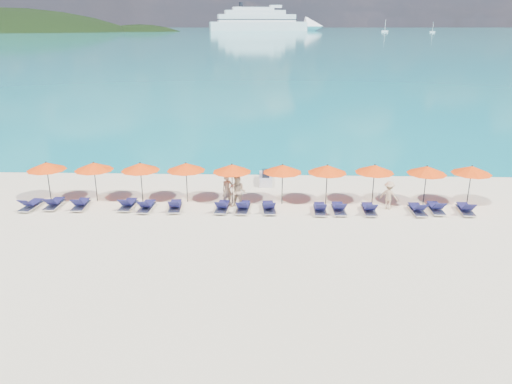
{
  "coord_description": "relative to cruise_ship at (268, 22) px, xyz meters",
  "views": [
    {
      "loc": [
        0.83,
        -21.16,
        9.43
      ],
      "look_at": [
        0.0,
        3.0,
        1.2
      ],
      "focal_mm": 35.0,
      "sensor_mm": 36.0,
      "label": 1
    }
  ],
  "objects": [
    {
      "name": "umbrella_2",
      "position": [
        -0.52,
        -596.97,
        -7.89
      ],
      "size": [
        2.1,
        2.1,
        2.28
      ],
      "color": "black",
      "rests_on": "ground"
    },
    {
      "name": "sailboat_near",
      "position": [
        123.13,
        -68.58,
        -8.66
      ],
      "size": [
        6.62,
        2.21,
        12.13
      ],
      "color": "white",
      "rests_on": "ground"
    },
    {
      "name": "beachgoer_c",
      "position": [
        12.83,
        -597.67,
        -9.13
      ],
      "size": [
        1.09,
        0.89,
        1.54
      ],
      "primitive_type": "imported",
      "rotation": [
        0.0,
        0.0,
        2.62
      ],
      "color": "tan",
      "rests_on": "ground"
    },
    {
      "name": "lounger_8",
      "position": [
        6.49,
        -598.23,
        -9.67
      ],
      "size": [
        0.79,
        1.75,
        0.66
      ],
      "rotation": [
        0.0,
        0.0,
        0.1
      ],
      "color": "silver",
      "rests_on": "ground"
    },
    {
      "name": "umbrella_9",
      "position": [
        17.24,
        -596.96,
        -7.89
      ],
      "size": [
        2.1,
        2.1,
        2.28
      ],
      "color": "black",
      "rests_on": "ground"
    },
    {
      "name": "headland_small",
      "position": [
        -144.17,
        -41.61,
        -44.9
      ],
      "size": [
        162.0,
        126.0,
        85.5
      ],
      "color": "black",
      "rests_on": "ground"
    },
    {
      "name": "lounger_7",
      "position": [
        5.13,
        -598.25,
        -9.67
      ],
      "size": [
        0.75,
        1.74,
        0.66
      ],
      "rotation": [
        0.0,
        0.0,
        -0.08
      ],
      "color": "silver",
      "rests_on": "ground"
    },
    {
      "name": "sea",
      "position": [
        5.83,
        58.39,
        -9.9
      ],
      "size": [
        1600.0,
        1300.0,
        0.01
      ],
      "primitive_type": "cube",
      "color": "#1FA9B2",
      "rests_on": "ground"
    },
    {
      "name": "lounger_11",
      "position": [
        11.72,
        -598.3,
        -9.67
      ],
      "size": [
        0.62,
        1.7,
        0.66
      ],
      "rotation": [
        0.0,
        0.0,
        -0.0
      ],
      "color": "silver",
      "rests_on": "ground"
    },
    {
      "name": "sailboat_far",
      "position": [
        164.0,
        -97.66,
        -8.9
      ],
      "size": [
        5.32,
        1.77,
        9.75
      ],
      "color": "white",
      "rests_on": "ground"
    },
    {
      "name": "lounger_10",
      "position": [
        10.14,
        -598.28,
        -9.67
      ],
      "size": [
        0.66,
        1.71,
        0.66
      ],
      "rotation": [
        0.0,
        0.0,
        0.02
      ],
      "color": "silver",
      "rests_on": "ground"
    },
    {
      "name": "lounger_12",
      "position": [
        14.23,
        -598.26,
        -9.67
      ],
      "size": [
        0.69,
        1.73,
        0.66
      ],
      "rotation": [
        0.0,
        0.0,
        0.04
      ],
      "color": "silver",
      "rests_on": "ground"
    },
    {
      "name": "lounger_14",
      "position": [
        16.75,
        -598.12,
        -9.67
      ],
      "size": [
        0.74,
        1.74,
        0.66
      ],
      "rotation": [
        0.0,
        0.0,
        -0.07
      ],
      "color": "silver",
      "rests_on": "ground"
    },
    {
      "name": "headland_main",
      "position": [
        -294.17,
        -61.61,
        -47.9
      ],
      "size": [
        374.0,
        242.0,
        126.5
      ],
      "color": "black",
      "rests_on": "ground"
    },
    {
      "name": "beachgoer_a",
      "position": [
        4.23,
        -597.32,
        -9.05
      ],
      "size": [
        0.74,
        0.68,
        1.71
      ],
      "primitive_type": "imported",
      "rotation": [
        0.0,
        0.0,
        0.57
      ],
      "color": "tan",
      "rests_on": "ground"
    },
    {
      "name": "lounger_1",
      "position": [
        -5.04,
        -598.04,
        -9.67
      ],
      "size": [
        0.63,
        1.7,
        0.66
      ],
      "rotation": [
        0.0,
        0.0,
        0.0
      ],
      "color": "silver",
      "rests_on": "ground"
    },
    {
      "name": "umbrella_0",
      "position": [
        -5.66,
        -597.04,
        -7.89
      ],
      "size": [
        2.1,
        2.1,
        2.28
      ],
      "color": "black",
      "rests_on": "ground"
    },
    {
      "name": "jetski",
      "position": [
        6.25,
        -593.32,
        -9.6
      ],
      "size": [
        0.83,
        2.1,
        0.74
      ],
      "rotation": [
        0.0,
        0.0,
        0.02
      ],
      "color": "#B9B9C5",
      "rests_on": "ground"
    },
    {
      "name": "lounger_0",
      "position": [
        -6.18,
        -598.29,
        -9.67
      ],
      "size": [
        0.77,
        1.75,
        0.66
      ],
      "rotation": [
        0.0,
        0.0,
        -0.09
      ],
      "color": "silver",
      "rests_on": "ground"
    },
    {
      "name": "lounger_2",
      "position": [
        -3.57,
        -598.11,
        -9.67
      ],
      "size": [
        0.71,
        1.73,
        0.66
      ],
      "rotation": [
        0.0,
        0.0,
        0.05
      ],
      "color": "silver",
      "rests_on": "ground"
    },
    {
      "name": "lounger_5",
      "position": [
        1.52,
        -598.21,
        -9.67
      ],
      "size": [
        0.76,
        1.75,
        0.66
      ],
      "rotation": [
        0.0,
        0.0,
        0.09
      ],
      "color": "silver",
      "rests_on": "ground"
    },
    {
      "name": "lounger_6",
      "position": [
        4.04,
        -598.23,
        -9.67
      ],
      "size": [
        0.73,
        1.74,
        0.66
      ],
      "rotation": [
        0.0,
        0.0,
        -0.07
      ],
      "color": "silver",
      "rests_on": "ground"
    },
    {
      "name": "lounger_13",
      "position": [
        15.24,
        -598.03,
        -9.67
      ],
      "size": [
        0.65,
        1.71,
        0.66
      ],
      "rotation": [
        0.0,
        0.0,
        -0.02
      ],
      "color": "silver",
      "rests_on": "ground"
    },
    {
      "name": "umbrella_1",
      "position": [
        -3.07,
        -596.97,
        -7.89
      ],
      "size": [
        2.1,
        2.1,
        2.28
      ],
      "color": "black",
      "rests_on": "ground"
    },
    {
      "name": "umbrella_6",
      "position": [
        9.59,
        -597.06,
        -7.89
      ],
      "size": [
        2.1,
        2.1,
        2.28
      ],
      "color": "black",
      "rests_on": "ground"
    },
    {
      "name": "lounger_9",
      "position": [
        9.16,
        -598.35,
        -9.67
      ],
      "size": [
        0.64,
        1.71,
        0.66
      ],
      "rotation": [
        0.0,
        0.0,
        -0.01
      ],
      "color": "silver",
      "rests_on": "ground"
    },
    {
      "name": "umbrella_5",
      "position": [
        7.2,
        -597.06,
        -7.89
      ],
      "size": [
        2.1,
        2.1,
        2.28
      ],
      "color": "black",
      "rests_on": "ground"
    },
    {
      "name": "cruise_ship",
      "position": [
        0.0,
        0.0,
        0.0
      ],
      "size": [
        138.29,
        48.5,
        38.06
      ],
      "rotation": [
        0.0,
        0.0,
        0.2
      ],
      "color": "white",
      "rests_on": "ground"
    },
    {
      "name": "umbrella_7",
      "position": [
        12.13,
        -596.93,
        -7.89
      ],
      "size": [
        2.1,
        2.1,
        2.28
      ],
      "color": "black",
      "rests_on": "ground"
    },
    {
      "name": "beachgoer_b",
      "position": [
        4.84,
        -597.73,
        -9.02
      ],
      "size": [
        0.96,
        0.71,
        1.77
      ],
      "primitive_type": "imported",
      "rotation": [
        0.0,
        0.0,
        -0.27
      ],
      "color": "tan",
      "rests_on": "ground"
    },
    {
      "name": "lounger_3",
      "position": [
        -1.04,
        -598.04,
        -9.67
      ],
      "size": [
        0.7,
        1.73,
        0.66
      ],
      "rotation": [
        0.0,
        0.0,
        -0.05
      ],
      "color": "silver",
      "rests_on": "ground"
    },
    {
      "name": "umbrella_4",
      "position": [
        4.48,
        -597.07,
        -7.89
      ],
      "size": [
        2.1,
        2.1,
        2.28
      ],
      "color": "black",
      "rests_on": "ground"
    },
    {
      "name": "umbrella_3",
      "position": [
        1.96,
        -596.9,
        -7.89
      ],
      "size": [
        2.1,
        2.1,
        2.28
      ],
      "color": "black",
      "rests_on": "ground"
    },
    {
      "name": "ground",
      "position": [
        5.83,
        -601.61,
        -9.9
      ],
      "size": [
        1400.0,
        1400.0,
        0.0
      ],
      "primitive_type": "plane",
      "color": "beige"
    },
    {
      "name": "umbrella_8",
      "position": [
        14.86,
        -597.06,
        -7.89
      ],
      "size": [
        2.1,
        2.1,
        2.28
      ],
      "color": "black",
      "rests_on": "ground"
    },
    {
      "name": "lounger_4",
      "position": [
        0.02,
        -598.28,
        -9.67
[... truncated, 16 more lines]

